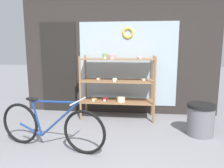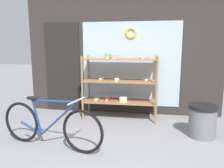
% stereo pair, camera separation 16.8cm
% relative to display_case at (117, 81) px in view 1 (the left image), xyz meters
% --- Properties ---
extents(storefront_facade, '(4.47, 0.13, 3.25)m').
position_rel_display_case_xyz_m(storefront_facade, '(-0.05, 0.42, 0.76)').
color(storefront_facade, '#2D2826').
rests_on(storefront_facade, ground_plane).
extents(display_case, '(1.58, 0.56, 1.40)m').
position_rel_display_case_xyz_m(display_case, '(0.00, 0.00, 0.00)').
color(display_case, '#8E6642').
rests_on(display_case, ground_plane).
extents(bicycle, '(1.77, 0.53, 0.80)m').
position_rel_display_case_xyz_m(bicycle, '(-0.89, -1.58, -0.45)').
color(bicycle, black).
rests_on(bicycle, ground_plane).
extents(trash_bin, '(0.48, 0.48, 0.56)m').
position_rel_display_case_xyz_m(trash_bin, '(1.55, -0.78, -0.50)').
color(trash_bin, slate).
rests_on(trash_bin, ground_plane).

